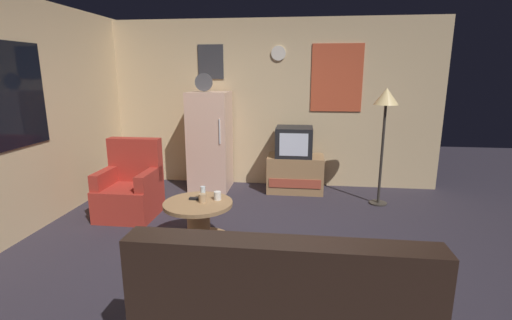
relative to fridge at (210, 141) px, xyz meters
The scene contains 14 objects.
ground_plane 2.37m from the fridge, 66.53° to the right, with size 12.00×12.00×0.00m, color #2D2833.
wall_with_art 1.12m from the fridge, 23.52° to the left, with size 5.20×0.12×2.58m.
wall_left_with_window 2.70m from the fridge, 128.85° to the right, with size 0.12×5.20×2.60m.
fridge is the anchor object (origin of this frame).
tv_stand 1.40m from the fridge, ahead, with size 0.84×0.53×0.55m.
crt_tv 1.29m from the fridge, ahead, with size 0.54×0.51×0.44m.
standing_lamp 2.59m from the fridge, ahead, with size 0.32×0.32×1.59m.
coffee_table 2.04m from the fridge, 79.94° to the right, with size 0.72×0.72×0.47m.
wine_glass 1.93m from the fridge, 78.45° to the right, with size 0.05×0.05×0.15m, color silver.
mug_ceramic_white 1.94m from the fridge, 73.97° to the right, with size 0.08×0.08×0.09m, color silver.
mug_ceramic_tan 2.00m from the fridge, 78.56° to the right, with size 0.08×0.08×0.09m, color tan.
remote_control 1.92m from the fridge, 80.71° to the right, with size 0.15×0.04×0.02m, color black.
armchair 1.49m from the fridge, 121.29° to the right, with size 0.68×0.68×0.96m.
couch 3.73m from the fridge, 69.39° to the right, with size 1.70×0.80×0.92m.
Camera 1 is at (0.50, -3.44, 1.79)m, focal length 26.09 mm.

